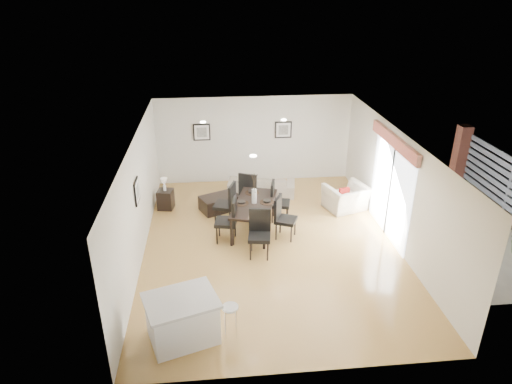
{
  "coord_description": "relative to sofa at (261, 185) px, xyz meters",
  "views": [
    {
      "loc": [
        -1.29,
        -9.42,
        5.79
      ],
      "look_at": [
        -0.3,
        0.4,
        1.23
      ],
      "focal_mm": 32.0,
      "sensor_mm": 36.0,
      "label": 1
    }
  ],
  "objects": [
    {
      "name": "dining_chair_wnear",
      "position": [
        -1.06,
        -2.63,
        0.34
      ],
      "size": [
        0.58,
        0.58,
        1.13
      ],
      "rotation": [
        0.0,
        0.0,
        -1.74
      ],
      "color": "black",
      "rests_on": "ground"
    },
    {
      "name": "framed_print_left_wall",
      "position": [
        -3.08,
        -3.12,
        1.36
      ],
      "size": [
        0.04,
        0.52,
        0.52
      ],
      "rotation": [
        0.0,
        0.0,
        1.57
      ],
      "color": "black",
      "rests_on": "wall_left"
    },
    {
      "name": "ground",
      "position": [
        -0.11,
        -2.92,
        -0.29
      ],
      "size": [
        8.0,
        8.0,
        0.0
      ],
      "primitive_type": "plane",
      "color": "#B38449",
      "rests_on": "ground"
    },
    {
      "name": "wall_front",
      "position": [
        -0.11,
        -6.92,
        1.06
      ],
      "size": [
        6.0,
        0.04,
        2.7
      ],
      "primitive_type": "cube",
      "color": "silver",
      "rests_on": "ground"
    },
    {
      "name": "coffee_table",
      "position": [
        -1.27,
        -0.92,
        -0.08
      ],
      "size": [
        1.2,
        1.0,
        0.42
      ],
      "primitive_type": "cube",
      "rotation": [
        0.0,
        0.0,
        0.43
      ],
      "color": "black",
      "rests_on": "ground"
    },
    {
      "name": "dining_chair_efar",
      "position": [
        0.22,
        -1.67,
        0.32
      ],
      "size": [
        0.58,
        0.58,
        1.08
      ],
      "rotation": [
        0.0,
        0.0,
        1.34
      ],
      "color": "black",
      "rests_on": "ground"
    },
    {
      "name": "framed_print_back_right",
      "position": [
        0.79,
        1.05,
        1.36
      ],
      "size": [
        0.52,
        0.04,
        0.52
      ],
      "color": "black",
      "rests_on": "wall_back"
    },
    {
      "name": "dining_chair_foot",
      "position": [
        -0.46,
        -1.01,
        0.34
      ],
      "size": [
        0.66,
        0.66,
        1.12
      ],
      "rotation": [
        0.0,
        0.0,
        2.76
      ],
      "color": "black",
      "rests_on": "ground"
    },
    {
      "name": "sofa",
      "position": [
        0.0,
        0.0,
        0.0
      ],
      "size": [
        2.07,
        1.11,
        0.57
      ],
      "primitive_type": "imported",
      "rotation": [
        0.0,
        0.0,
        2.96
      ],
      "color": "gray",
      "rests_on": "ground"
    },
    {
      "name": "kitchen_island",
      "position": [
        -2.05,
        -5.93,
        0.15
      ],
      "size": [
        1.45,
        1.27,
        0.85
      ],
      "rotation": [
        0.0,
        0.0,
        0.32
      ],
      "color": "white",
      "rests_on": "ground"
    },
    {
      "name": "vase",
      "position": [
        -0.42,
        -2.15,
        0.8
      ],
      "size": [
        1.01,
        1.55,
        0.78
      ],
      "color": "white",
      "rests_on": "dining_table"
    },
    {
      "name": "bar_stool",
      "position": [
        -1.21,
        -5.93,
        0.26
      ],
      "size": [
        0.29,
        0.29,
        0.63
      ],
      "color": "white",
      "rests_on": "ground"
    },
    {
      "name": "courtyard",
      "position": [
        6.05,
        -2.05,
        0.64
      ],
      "size": [
        6.0,
        6.0,
        2.0
      ],
      "color": "gray",
      "rests_on": "ground"
    },
    {
      "name": "wall_back",
      "position": [
        -0.11,
        1.08,
        1.06
      ],
      "size": [
        6.0,
        0.04,
        2.7
      ],
      "primitive_type": "cube",
      "color": "silver",
      "rests_on": "ground"
    },
    {
      "name": "armchair",
      "position": [
        2.23,
        -1.23,
        0.06
      ],
      "size": [
        1.33,
        1.24,
        0.7
      ],
      "primitive_type": "imported",
      "rotation": [
        0.0,
        0.0,
        3.47
      ],
      "color": "beige",
      "rests_on": "ground"
    },
    {
      "name": "dining_table",
      "position": [
        -0.42,
        -2.15,
        0.4
      ],
      "size": [
        1.39,
        2.02,
        0.77
      ],
      "rotation": [
        0.0,
        0.0,
        -0.28
      ],
      "color": "black",
      "rests_on": "ground"
    },
    {
      "name": "cushion",
      "position": [
        2.13,
        -1.33,
        0.26
      ],
      "size": [
        0.3,
        0.16,
        0.29
      ],
      "primitive_type": "cube",
      "rotation": [
        0.0,
        0.0,
        3.39
      ],
      "color": "maroon",
      "rests_on": "armchair"
    },
    {
      "name": "wall_right",
      "position": [
        2.89,
        -2.92,
        1.06
      ],
      "size": [
        0.04,
        8.0,
        2.7
      ],
      "primitive_type": "cube",
      "color": "silver",
      "rests_on": "ground"
    },
    {
      "name": "courtyard_plant_b",
      "position": [
        5.29,
        -1.94,
        0.02
      ],
      "size": [
        0.42,
        0.42,
        0.61
      ],
      "primitive_type": "imported",
      "rotation": [
        0.0,
        0.0,
        0.26
      ],
      "color": "#344F22",
      "rests_on": "ground"
    },
    {
      "name": "ceiling",
      "position": [
        -0.11,
        -2.92,
        2.41
      ],
      "size": [
        6.0,
        8.0,
        0.02
      ],
      "primitive_type": "cube",
      "color": "white",
      "rests_on": "wall_back"
    },
    {
      "name": "dining_chair_head",
      "position": [
        -0.41,
        -3.28,
        0.34
      ],
      "size": [
        0.57,
        0.57,
        1.12
      ],
      "rotation": [
        0.0,
        0.0,
        -0.15
      ],
      "color": "black",
      "rests_on": "ground"
    },
    {
      "name": "table_lamp",
      "position": [
        -2.77,
        -0.68,
        0.5
      ],
      "size": [
        0.19,
        0.19,
        0.37
      ],
      "color": "white",
      "rests_on": "side_table"
    },
    {
      "name": "framed_print_back_left",
      "position": [
        -1.71,
        1.05,
        1.36
      ],
      "size": [
        0.52,
        0.04,
        0.52
      ],
      "color": "black",
      "rests_on": "wall_back"
    },
    {
      "name": "dining_chair_enear",
      "position": [
        0.23,
        -2.57,
        0.32
      ],
      "size": [
        0.64,
        0.64,
        1.08
      ],
      "rotation": [
        0.0,
        0.0,
        1.15
      ],
      "color": "black",
      "rests_on": "ground"
    },
    {
      "name": "wall_left",
      "position": [
        -3.11,
        -2.92,
        1.06
      ],
      "size": [
        0.04,
        8.0,
        2.7
      ],
      "primitive_type": "cube",
      "color": "silver",
      "rests_on": "ground"
    },
    {
      "name": "sliding_door",
      "position": [
        2.85,
        -2.62,
        1.38
      ],
      "size": [
        0.12,
        2.7,
        2.57
      ],
      "color": "white",
      "rests_on": "wall_right"
    },
    {
      "name": "dining_chair_wfar",
      "position": [
        -1.07,
        -1.72,
        0.34
      ],
      "size": [
        0.64,
        0.64,
        1.12
      ],
      "rotation": [
        0.0,
        0.0,
        -1.9
      ],
      "color": "black",
      "rests_on": "ground"
    },
    {
      "name": "side_table",
      "position": [
        -2.77,
        -0.68,
        -0.01
      ],
      "size": [
        0.48,
        0.48,
        0.55
      ],
      "primitive_type": "cube",
      "rotation": [
        0.0,
        0.0,
        -0.18
      ],
      "color": "black",
      "rests_on": "ground"
    }
  ]
}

